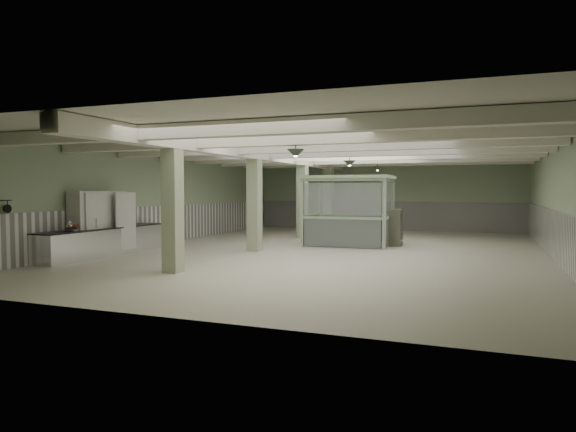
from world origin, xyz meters
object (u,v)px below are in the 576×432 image
(filing_cabinet, at_px, (396,228))
(prep_counter, at_px, (103,241))
(walkin_cooler, at_px, (99,225))
(guard_booth, at_px, (349,198))

(filing_cabinet, bearing_deg, prep_counter, -142.62)
(prep_counter, xyz_separation_m, filing_cabinet, (8.38, 6.25, 0.24))
(walkin_cooler, height_order, filing_cabinet, walkin_cooler)
(walkin_cooler, distance_m, filing_cabinet, 10.57)
(guard_booth, bearing_deg, prep_counter, -140.00)
(prep_counter, xyz_separation_m, guard_booth, (6.60, 6.13, 1.33))
(prep_counter, height_order, walkin_cooler, walkin_cooler)
(walkin_cooler, xyz_separation_m, guard_booth, (6.68, 6.20, 0.80))
(walkin_cooler, bearing_deg, filing_cabinet, 36.75)
(walkin_cooler, height_order, guard_booth, guard_booth)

